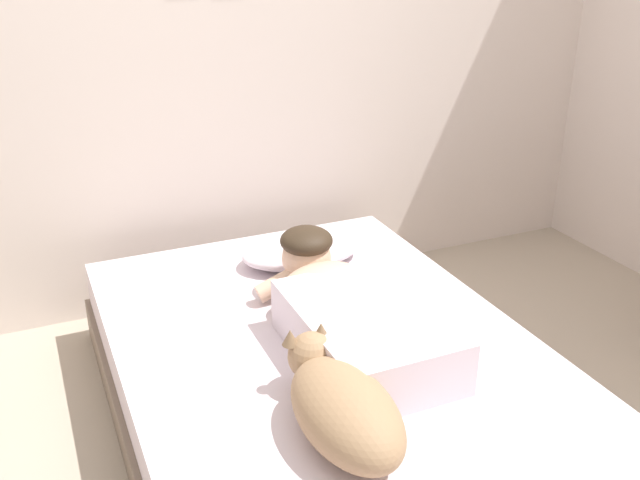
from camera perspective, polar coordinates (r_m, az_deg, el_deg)
name	(u,v)px	position (r m, az deg, el deg)	size (l,w,h in m)	color
ground_plane	(356,471)	(2.48, 2.94, -18.09)	(12.05, 12.05, 0.00)	tan
back_wall	(213,30)	(3.24, -8.61, 16.36)	(4.02, 0.12, 2.50)	silver
bed	(329,390)	(2.53, 0.73, -11.97)	(1.40, 2.04, 0.36)	#726051
pillow	(302,250)	(2.98, -1.46, -0.79)	(0.52, 0.32, 0.11)	silver
person_lying	(348,311)	(2.42, 2.23, -5.70)	(0.43, 0.92, 0.27)	silver
dog	(341,404)	(1.99, 1.71, -13.06)	(0.26, 0.57, 0.21)	#9E7A56
coffee_cup	(315,291)	(2.69, -0.44, -4.11)	(0.12, 0.09, 0.07)	white
cell_phone	(325,416)	(2.11, 0.38, -13.98)	(0.07, 0.14, 0.01)	black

